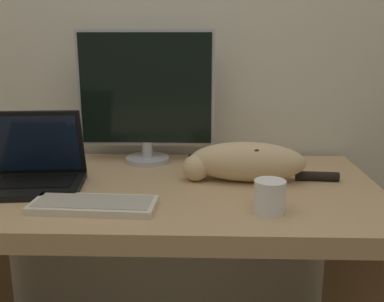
{
  "coord_description": "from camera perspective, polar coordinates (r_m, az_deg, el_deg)",
  "views": [
    {
      "loc": [
        0.17,
        -1.02,
        1.25
      ],
      "look_at": [
        0.13,
        0.35,
        0.9
      ],
      "focal_mm": 42.0,
      "sensor_mm": 36.0,
      "label": 1
    }
  ],
  "objects": [
    {
      "name": "wall_back",
      "position": [
        1.87,
        -3.63,
        15.96
      ],
      "size": [
        6.4,
        0.06,
        2.6
      ],
      "color": "beige",
      "rests_on": "ground_plane"
    },
    {
      "name": "desk",
      "position": [
        1.56,
        -4.76,
        -9.93
      ],
      "size": [
        1.49,
        0.78,
        0.77
      ],
      "color": "tan",
      "rests_on": "ground_plane"
    },
    {
      "name": "monitor",
      "position": [
        1.72,
        -5.85,
        7.03
      ],
      "size": [
        0.52,
        0.17,
        0.51
      ],
      "color": "#B2B2B7",
      "rests_on": "desk"
    },
    {
      "name": "laptop",
      "position": [
        1.55,
        -19.27,
        -2.55
      ],
      "size": [
        0.32,
        0.27,
        0.25
      ],
      "rotation": [
        0.0,
        0.0,
        0.1
      ],
      "color": "black",
      "rests_on": "desk"
    },
    {
      "name": "external_keyboard",
      "position": [
        1.33,
        -12.37,
        -6.66
      ],
      "size": [
        0.36,
        0.16,
        0.02
      ],
      "rotation": [
        0.0,
        0.0,
        -0.05
      ],
      "color": "beige",
      "rests_on": "desk"
    },
    {
      "name": "cat",
      "position": [
        1.53,
        6.68,
        -1.3
      ],
      "size": [
        0.53,
        0.17,
        0.13
      ],
      "rotation": [
        0.0,
        0.0,
        -0.08
      ],
      "color": "#D1B284",
      "rests_on": "desk"
    },
    {
      "name": "coffee_mug",
      "position": [
        1.27,
        9.83,
        -5.71
      ],
      "size": [
        0.09,
        0.09,
        0.09
      ],
      "color": "white",
      "rests_on": "desk"
    },
    {
      "name": "small_toy",
      "position": [
        1.74,
        5.45,
        -0.89
      ],
      "size": [
        0.05,
        0.05,
        0.05
      ],
      "color": "red",
      "rests_on": "desk"
    }
  ]
}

